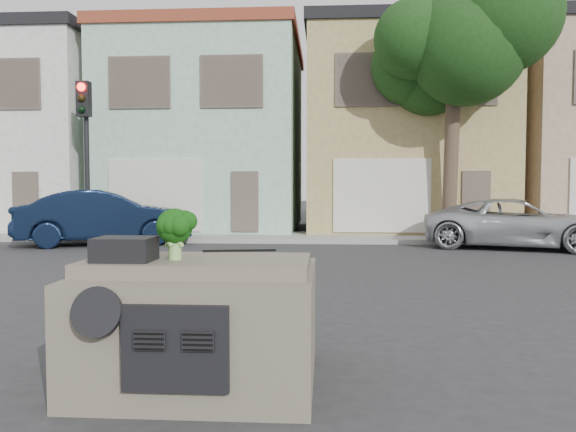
# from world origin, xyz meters

# --- Properties ---
(ground_plane) EXTENTS (120.00, 120.00, 0.00)m
(ground_plane) POSITION_xyz_m (0.00, 0.00, 0.00)
(ground_plane) COLOR #303033
(ground_plane) RESTS_ON ground
(sidewalk) EXTENTS (40.00, 3.00, 0.15)m
(sidewalk) POSITION_xyz_m (0.00, 10.50, 0.07)
(sidewalk) COLOR gray
(sidewalk) RESTS_ON ground
(townhouse_white) EXTENTS (7.20, 8.20, 7.55)m
(townhouse_white) POSITION_xyz_m (-11.00, 14.50, 3.77)
(townhouse_white) COLOR silver
(townhouse_white) RESTS_ON ground
(townhouse_mint) EXTENTS (7.20, 8.20, 7.55)m
(townhouse_mint) POSITION_xyz_m (-3.50, 14.50, 3.77)
(townhouse_mint) COLOR #9FC9AD
(townhouse_mint) RESTS_ON ground
(townhouse_tan) EXTENTS (7.20, 8.20, 7.55)m
(townhouse_tan) POSITION_xyz_m (4.00, 14.50, 3.77)
(townhouse_tan) COLOR tan
(townhouse_tan) RESTS_ON ground
(navy_sedan) EXTENTS (5.29, 3.36, 1.65)m
(navy_sedan) POSITION_xyz_m (-5.48, 8.42, 0.00)
(navy_sedan) COLOR black
(navy_sedan) RESTS_ON ground
(silver_pickup) EXTENTS (5.51, 3.68, 1.40)m
(silver_pickup) POSITION_xyz_m (6.52, 8.21, 0.00)
(silver_pickup) COLOR #B9BBC2
(silver_pickup) RESTS_ON ground
(traffic_signal) EXTENTS (0.40, 0.40, 5.10)m
(traffic_signal) POSITION_xyz_m (-6.50, 9.50, 2.55)
(traffic_signal) COLOR black
(traffic_signal) RESTS_ON ground
(tree_near) EXTENTS (4.40, 4.00, 8.50)m
(tree_near) POSITION_xyz_m (5.00, 9.80, 4.25)
(tree_near) COLOR #183C13
(tree_near) RESTS_ON ground
(car_dashboard) EXTENTS (2.00, 1.80, 1.12)m
(car_dashboard) POSITION_xyz_m (0.00, -3.00, 0.56)
(car_dashboard) COLOR #6C6353
(car_dashboard) RESTS_ON ground
(instrument_hump) EXTENTS (0.48, 0.38, 0.20)m
(instrument_hump) POSITION_xyz_m (-0.58, -3.35, 1.22)
(instrument_hump) COLOR black
(instrument_hump) RESTS_ON car_dashboard
(wiper_arm) EXTENTS (0.69, 0.15, 0.02)m
(wiper_arm) POSITION_xyz_m (0.28, -2.62, 1.13)
(wiper_arm) COLOR black
(wiper_arm) RESTS_ON car_dashboard
(broccoli) EXTENTS (0.52, 0.52, 0.45)m
(broccoli) POSITION_xyz_m (-0.18, -3.25, 1.35)
(broccoli) COLOR #0E380A
(broccoli) RESTS_ON car_dashboard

